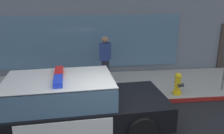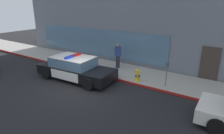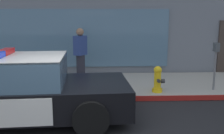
% 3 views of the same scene
% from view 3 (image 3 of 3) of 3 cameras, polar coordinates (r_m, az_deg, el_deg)
% --- Properties ---
extents(sidewalk, '(48.00, 2.90, 0.15)m').
position_cam_3_polar(sidewalk, '(8.03, -6.58, -4.10)').
color(sidewalk, '#A39E93').
rests_on(sidewalk, ground).
extents(curb_red_paint, '(28.80, 0.04, 0.14)m').
position_cam_3_polar(curb_red_paint, '(6.63, -7.51, -7.32)').
color(curb_red_paint, maroon).
rests_on(curb_red_paint, ground).
extents(police_cruiser, '(4.96, 2.33, 1.49)m').
position_cam_3_polar(police_cruiser, '(5.68, -22.13, -4.74)').
color(police_cruiser, black).
rests_on(police_cruiser, ground).
extents(fire_hydrant, '(0.34, 0.39, 0.73)m').
position_cam_3_polar(fire_hydrant, '(6.99, 10.38, -2.83)').
color(fire_hydrant, gold).
rests_on(fire_hydrant, sidewalk).
extents(pedestrian_on_sidewalk, '(0.44, 0.48, 1.71)m').
position_cam_3_polar(pedestrian_on_sidewalk, '(8.14, -7.21, 2.83)').
color(pedestrian_on_sidewalk, '#23232D').
rests_on(pedestrian_on_sidewalk, sidewalk).
extents(parking_meter, '(0.12, 0.18, 1.34)m').
position_cam_3_polar(parking_meter, '(7.56, 22.58, 2.00)').
color(parking_meter, slate).
rests_on(parking_meter, sidewalk).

